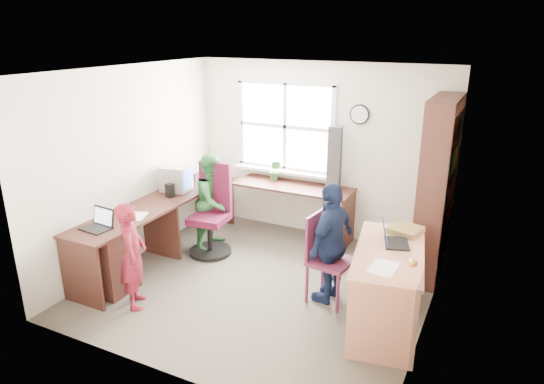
# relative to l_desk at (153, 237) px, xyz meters

# --- Properties ---
(room) EXTENTS (3.64, 3.44, 2.44)m
(room) POSITION_rel_l_desk_xyz_m (1.32, 0.38, 0.76)
(room) COLOR #484139
(room) RESTS_ON ground
(l_desk) EXTENTS (2.38, 2.95, 0.75)m
(l_desk) POSITION_rel_l_desk_xyz_m (0.00, 0.00, 0.00)
(l_desk) COLOR #41211A
(l_desk) RESTS_ON ground
(right_desk) EXTENTS (0.85, 1.46, 0.79)m
(right_desk) POSITION_rel_l_desk_xyz_m (2.75, 0.15, 0.12)
(right_desk) COLOR tan
(right_desk) RESTS_ON ground
(bookshelf) EXTENTS (0.30, 1.02, 2.10)m
(bookshelf) POSITION_rel_l_desk_xyz_m (2.96, 1.47, 0.55)
(bookshelf) COLOR #41211A
(bookshelf) RESTS_ON ground
(swivel_chair) EXTENTS (0.60, 0.60, 1.18)m
(swivel_chair) POSITION_rel_l_desk_xyz_m (0.31, 0.80, 0.05)
(swivel_chair) COLOR black
(swivel_chair) RESTS_ON ground
(wooden_chair) EXTENTS (0.47, 0.47, 0.97)m
(wooden_chair) POSITION_rel_l_desk_xyz_m (2.04, 0.32, 0.07)
(wooden_chair) COLOR maroon
(wooden_chair) RESTS_ON ground
(crt_monitor) EXTENTS (0.39, 0.36, 0.34)m
(crt_monitor) POSITION_rel_l_desk_xyz_m (-0.23, 0.80, 0.47)
(crt_monitor) COLOR #9F9EA2
(crt_monitor) RESTS_ON l_desk
(laptop_left) EXTENTS (0.33, 0.29, 0.21)m
(laptop_left) POSITION_rel_l_desk_xyz_m (-0.23, -0.58, 0.34)
(laptop_left) COLOR black
(laptop_left) RESTS_ON l_desk
(laptop_right) EXTENTS (0.34, 0.37, 0.21)m
(laptop_right) POSITION_rel_l_desk_xyz_m (2.72, 0.31, 0.39)
(laptop_right) COLOR black
(laptop_right) RESTS_ON right_desk
(speaker_a) EXTENTS (0.10, 0.10, 0.18)m
(speaker_a) POSITION_rel_l_desk_xyz_m (-0.16, 0.57, 0.38)
(speaker_a) COLOR black
(speaker_a) RESTS_ON l_desk
(speaker_b) EXTENTS (0.10, 0.10, 0.18)m
(speaker_b) POSITION_rel_l_desk_xyz_m (-0.17, 1.04, 0.38)
(speaker_b) COLOR black
(speaker_b) RESTS_ON l_desk
(cd_tower) EXTENTS (0.19, 0.17, 0.85)m
(cd_tower) POSITION_rel_l_desk_xyz_m (1.59, 1.81, 0.72)
(cd_tower) COLOR black
(cd_tower) RESTS_ON l_desk
(game_box) EXTENTS (0.37, 0.37, 0.06)m
(game_box) POSITION_rel_l_desk_xyz_m (2.79, 0.65, 0.37)
(game_box) COLOR red
(game_box) RESTS_ON right_desk
(paper_a) EXTENTS (0.27, 0.32, 0.00)m
(paper_a) POSITION_rel_l_desk_xyz_m (-0.09, -0.14, 0.30)
(paper_a) COLOR white
(paper_a) RESTS_ON l_desk
(paper_b) EXTENTS (0.24, 0.33, 0.00)m
(paper_b) POSITION_rel_l_desk_xyz_m (2.78, -0.22, 0.34)
(paper_b) COLOR white
(paper_b) RESTS_ON right_desk
(potted_plant) EXTENTS (0.17, 0.14, 0.31)m
(potted_plant) POSITION_rel_l_desk_xyz_m (0.74, 1.78, 0.45)
(potted_plant) COLOR #317B35
(potted_plant) RESTS_ON l_desk
(person_red) EXTENTS (0.47, 0.50, 1.15)m
(person_red) POSITION_rel_l_desk_xyz_m (0.30, -0.68, 0.12)
(person_red) COLOR maroon
(person_red) RESTS_ON ground
(person_green) EXTENTS (0.50, 0.63, 1.27)m
(person_green) POSITION_rel_l_desk_xyz_m (0.24, 0.96, 0.18)
(person_green) COLOR #307938
(person_green) RESTS_ON ground
(person_navy) EXTENTS (0.46, 0.82, 1.32)m
(person_navy) POSITION_rel_l_desk_xyz_m (2.10, 0.34, 0.20)
(person_navy) COLOR #152042
(person_navy) RESTS_ON ground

